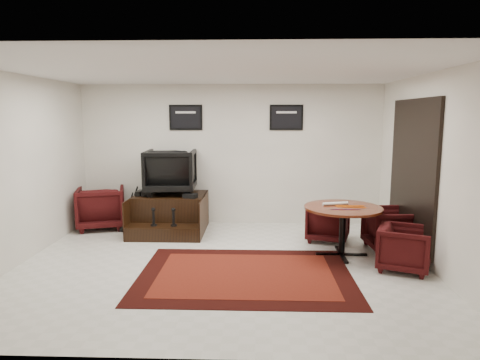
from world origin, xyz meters
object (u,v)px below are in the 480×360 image
(armchair_side, at_px, (101,205))
(table_chair_window, at_px, (391,227))
(table_chair_corner, at_px, (404,246))
(shine_chair, at_px, (171,169))
(meeting_table, at_px, (343,213))
(shine_podium, at_px, (170,214))
(table_chair_back, at_px, (328,221))

(armchair_side, distance_m, table_chair_window, 5.38)
(table_chair_window, relative_size, table_chair_corner, 1.09)
(armchair_side, xyz_separation_m, table_chair_corner, (5.14, -2.13, -0.10))
(shine_chair, xyz_separation_m, armchair_side, (-1.39, -0.00, -0.72))
(meeting_table, xyz_separation_m, table_chair_window, (0.86, 0.32, -0.31))
(meeting_table, height_order, table_chair_window, meeting_table)
(table_chair_window, bearing_deg, shine_chair, 68.85)
(shine_chair, xyz_separation_m, table_chair_window, (3.85, -1.20, -0.79))
(meeting_table, bearing_deg, table_chair_corner, -39.07)
(armchair_side, distance_m, meeting_table, 4.64)
(shine_podium, bearing_deg, shine_chair, 90.00)
(shine_chair, relative_size, table_chair_back, 1.35)
(meeting_table, relative_size, table_chair_corner, 1.70)
(armchair_side, xyz_separation_m, meeting_table, (4.38, -1.51, 0.24))
(armchair_side, bearing_deg, shine_podium, 157.64)
(table_chair_corner, bearing_deg, shine_chair, 82.59)
(shine_chair, distance_m, table_chair_corner, 4.39)
(shine_podium, height_order, table_chair_corner, table_chair_corner)
(shine_chair, bearing_deg, table_chair_window, 159.65)
(meeting_table, height_order, table_chair_corner, meeting_table)
(table_chair_back, height_order, table_chair_window, table_chair_window)
(table_chair_back, bearing_deg, table_chair_window, 171.02)
(shine_chair, distance_m, meeting_table, 3.39)
(shine_podium, height_order, table_chair_back, table_chair_back)
(table_chair_corner, bearing_deg, table_chair_window, 15.88)
(shine_podium, bearing_deg, table_chair_window, -15.31)
(armchair_side, relative_size, table_chair_window, 1.17)
(shine_podium, xyz_separation_m, table_chair_corner, (3.75, -1.99, 0.03))
(shine_chair, xyz_separation_m, meeting_table, (2.99, -1.51, -0.48))
(shine_chair, height_order, meeting_table, shine_chair)
(shine_chair, relative_size, table_chair_corner, 1.35)
(table_chair_back, bearing_deg, shine_podium, 7.18)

